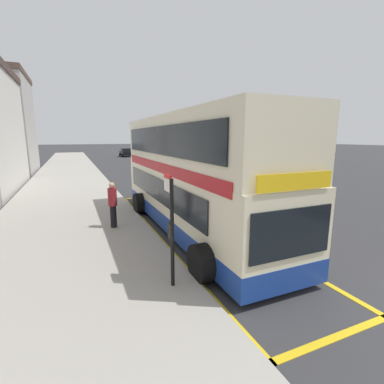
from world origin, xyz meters
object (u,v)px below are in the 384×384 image
(bus_stop_sign, at_px, (171,221))
(double_decker_bus, at_px, (190,178))
(parked_car_black_ahead, at_px, (205,173))
(pedestrian_waiting_near_sign, at_px, (113,203))
(parked_car_black_far, at_px, (126,152))

(bus_stop_sign, bearing_deg, double_decker_bus, 61.16)
(parked_car_black_ahead, relative_size, pedestrian_waiting_near_sign, 2.36)
(pedestrian_waiting_near_sign, bearing_deg, parked_car_black_ahead, 46.71)
(parked_car_black_far, distance_m, parked_car_black_ahead, 34.45)
(pedestrian_waiting_near_sign, bearing_deg, bus_stop_sign, -82.32)
(bus_stop_sign, xyz_separation_m, pedestrian_waiting_near_sign, (-0.67, 4.95, -0.58))
(double_decker_bus, height_order, parked_car_black_ahead, double_decker_bus)
(double_decker_bus, distance_m, bus_stop_sign, 4.53)
(parked_car_black_ahead, xyz_separation_m, pedestrian_waiting_near_sign, (-8.29, -8.80, 0.32))
(double_decker_bus, distance_m, parked_car_black_ahead, 11.28)
(parked_car_black_ahead, bearing_deg, parked_car_black_far, 88.61)
(double_decker_bus, xyz_separation_m, pedestrian_waiting_near_sign, (-2.85, 1.00, -0.95))
(double_decker_bus, relative_size, bus_stop_sign, 4.18)
(parked_car_black_ahead, distance_m, pedestrian_waiting_near_sign, 12.09)
(bus_stop_sign, distance_m, pedestrian_waiting_near_sign, 5.03)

